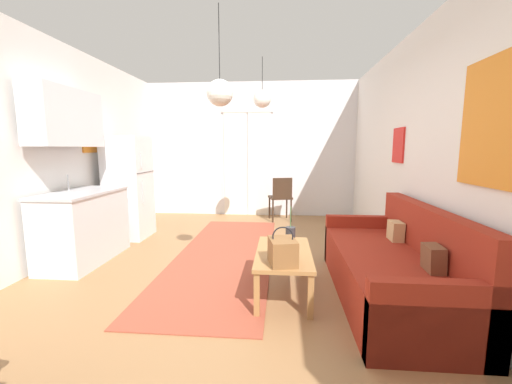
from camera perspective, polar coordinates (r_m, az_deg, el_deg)
name	(u,v)px	position (r m, az deg, el deg)	size (l,w,h in m)	color
ground_plane	(218,287)	(3.50, -6.95, -16.93)	(4.92, 7.52, 0.10)	#996D44
wall_back	(251,150)	(6.65, -1.00, 7.62)	(4.52, 0.13, 2.77)	silver
wall_right	(447,152)	(3.46, 31.48, 6.26)	(0.12, 7.12, 2.77)	white
wall_left	(11,152)	(4.24, -38.26, 5.81)	(0.12, 7.12, 2.77)	white
area_rug	(225,254)	(4.30, -5.66, -11.27)	(1.24, 3.68, 0.01)	#9E4733
couch	(396,270)	(3.31, 24.15, -12.86)	(0.88, 2.02, 0.88)	maroon
coffee_table	(284,257)	(3.12, 5.05, -11.70)	(0.53, 1.00, 0.43)	#A87542
bamboo_vase	(290,235)	(3.34, 6.30, -7.83)	(0.10, 0.10, 0.40)	#2D2D33
handbag	(283,251)	(2.76, 4.88, -10.71)	(0.27, 0.32, 0.33)	brown
refrigerator	(129,187)	(5.35, -22.22, 0.77)	(0.60, 0.63, 1.61)	white
kitchen_counter	(79,197)	(4.45, -29.64, -0.83)	(0.60, 1.20, 2.13)	silver
accent_chair	(281,196)	(6.11, 4.58, -0.71)	(0.50, 0.49, 0.86)	#382619
pendant_lamp_near	(220,93)	(3.20, -6.62, 17.54)	(0.26, 0.26, 0.95)	black
pendant_lamp_far	(262,99)	(4.92, 1.15, 16.64)	(0.27, 0.27, 0.75)	black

